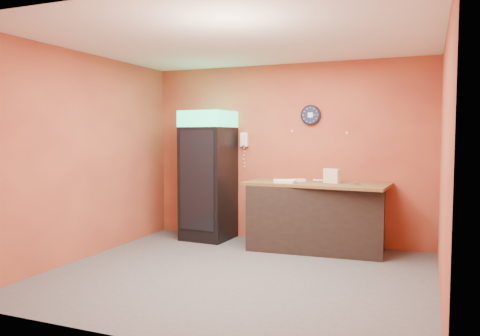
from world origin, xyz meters
The scene contains 15 objects.
floor centered at (0.00, 0.00, 0.00)m, with size 4.50×4.50×0.00m, color #47474C.
back_wall centered at (0.00, 2.00, 1.40)m, with size 4.50×0.02×2.80m, color #B65A33.
left_wall centered at (-2.25, 0.00, 1.40)m, with size 0.02×4.00×2.80m, color #B65A33.
right_wall centered at (2.25, 0.00, 1.40)m, with size 0.02×4.00×2.80m, color #B65A33.
ceiling centered at (0.00, 0.00, 2.80)m, with size 4.50×4.00×0.02m, color white.
beverage_cooler centered at (-1.19, 1.60, 1.01)m, with size 0.77×0.78×2.07m.
prep_counter centered at (0.60, 1.58, 0.48)m, with size 1.91×0.85×0.96m, color black.
wall_clock centered at (0.40, 1.97, 1.99)m, with size 0.31×0.06×0.31m.
wall_phone centered at (-0.69, 1.95, 1.61)m, with size 0.12×0.11×0.23m.
butcher_paper centered at (0.60, 1.58, 0.98)m, with size 2.03×0.94×0.04m, color brown.
sub_roll_stack centered at (0.82, 1.56, 1.10)m, with size 0.26×0.18×0.21m.
wrapped_sandwich_left centered at (0.17, 1.37, 1.02)m, with size 0.31×0.12×0.04m, color white.
wrapped_sandwich_mid centered at (0.20, 1.28, 1.02)m, with size 0.27×0.10×0.04m, color white.
wrapped_sandwich_right centered at (0.29, 1.56, 1.02)m, with size 0.27×0.11×0.04m, color white.
kitchen_tool centered at (0.67, 1.77, 1.03)m, with size 0.07×0.07×0.07m, color silver.
Camera 1 is at (2.11, -5.14, 1.68)m, focal length 35.00 mm.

